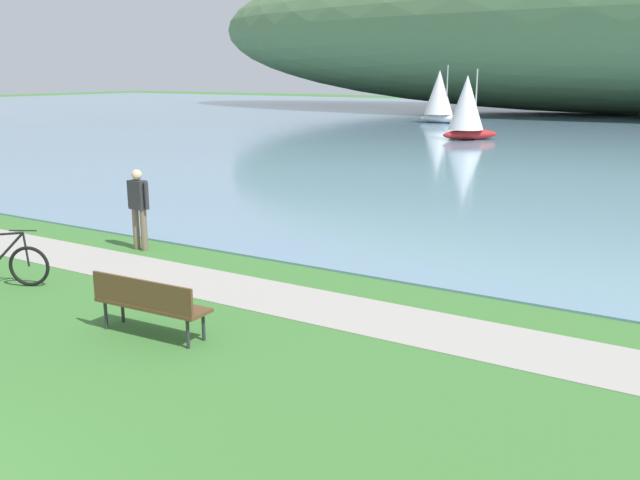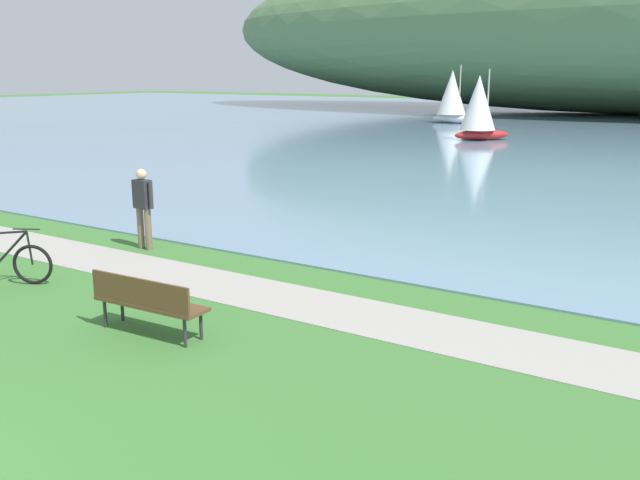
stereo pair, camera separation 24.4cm
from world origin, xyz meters
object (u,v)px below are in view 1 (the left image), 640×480
at_px(sailboat_nearest_to_shore, 440,96).
at_px(sailboat_mid_bay, 467,107).
at_px(park_bench_near_camera, 148,301).
at_px(person_at_shoreline, 138,204).
at_px(bicycle_leaning_near_bench, 0,264).

distance_m(sailboat_nearest_to_shore, sailboat_mid_bay, 13.28).
relative_size(park_bench_near_camera, person_at_shoreline, 1.06).
xyz_separation_m(park_bench_near_camera, person_at_shoreline, (-3.82, 3.51, 0.46)).
distance_m(person_at_shoreline, sailboat_nearest_to_shore, 39.54).
height_order(park_bench_near_camera, bicycle_leaning_near_bench, bicycle_leaning_near_bench).
height_order(park_bench_near_camera, sailboat_mid_bay, sailboat_mid_bay).
xyz_separation_m(park_bench_near_camera, bicycle_leaning_near_bench, (-3.99, 0.37, -0.12)).
distance_m(park_bench_near_camera, person_at_shoreline, 5.20).
height_order(park_bench_near_camera, person_at_shoreline, person_at_shoreline).
height_order(person_at_shoreline, sailboat_mid_bay, sailboat_mid_bay).
distance_m(bicycle_leaning_near_bench, person_at_shoreline, 3.20).
bearing_deg(park_bench_near_camera, person_at_shoreline, 137.40).
distance_m(park_bench_near_camera, sailboat_nearest_to_shore, 43.96).
bearing_deg(sailboat_nearest_to_shore, sailboat_mid_bay, -60.96).
height_order(person_at_shoreline, sailboat_nearest_to_shore, sailboat_nearest_to_shore).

